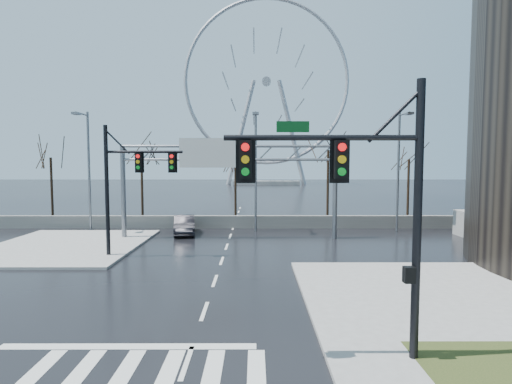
{
  "coord_description": "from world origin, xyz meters",
  "views": [
    {
      "loc": [
        1.97,
        -15.04,
        5.68
      ],
      "look_at": [
        2.01,
        8.72,
        4.0
      ],
      "focal_mm": 28.0,
      "sensor_mm": 36.0,
      "label": 1
    }
  ],
  "objects_px": {
    "signal_mast_near": "(370,193)",
    "signal_mast_far": "(125,178)",
    "ferris_wheel": "(266,88)",
    "sign_gantry": "(224,170)",
    "car": "(184,225)"
  },
  "relations": [
    {
      "from": "signal_mast_near",
      "to": "signal_mast_far",
      "type": "distance_m",
      "value": 17.03
    },
    {
      "from": "signal_mast_far",
      "to": "car",
      "type": "height_order",
      "value": "signal_mast_far"
    },
    {
      "from": "signal_mast_near",
      "to": "sign_gantry",
      "type": "height_order",
      "value": "signal_mast_near"
    },
    {
      "from": "signal_mast_far",
      "to": "car",
      "type": "bearing_deg",
      "value": 75.48
    },
    {
      "from": "signal_mast_far",
      "to": "ferris_wheel",
      "type": "height_order",
      "value": "ferris_wheel"
    },
    {
      "from": "ferris_wheel",
      "to": "car",
      "type": "height_order",
      "value": "ferris_wheel"
    },
    {
      "from": "signal_mast_near",
      "to": "ferris_wheel",
      "type": "relative_size",
      "value": 0.16
    },
    {
      "from": "signal_mast_near",
      "to": "car",
      "type": "bearing_deg",
      "value": 112.99
    },
    {
      "from": "signal_mast_far",
      "to": "sign_gantry",
      "type": "xyz_separation_m",
      "value": [
        5.49,
        6.0,
        0.35
      ]
    },
    {
      "from": "car",
      "to": "sign_gantry",
      "type": "bearing_deg",
      "value": -40.68
    },
    {
      "from": "car",
      "to": "signal_mast_near",
      "type": "bearing_deg",
      "value": -76.79
    },
    {
      "from": "signal_mast_near",
      "to": "sign_gantry",
      "type": "xyz_separation_m",
      "value": [
        -5.52,
        19.0,
        0.31
      ]
    },
    {
      "from": "ferris_wheel",
      "to": "sign_gantry",
      "type": "bearing_deg",
      "value": -93.84
    },
    {
      "from": "signal_mast_far",
      "to": "ferris_wheel",
      "type": "xyz_separation_m",
      "value": [
        10.87,
        86.04,
        21.3
      ]
    },
    {
      "from": "ferris_wheel",
      "to": "car",
      "type": "xyz_separation_m",
      "value": [
        -8.79,
        -78.0,
        -25.37
      ]
    }
  ]
}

